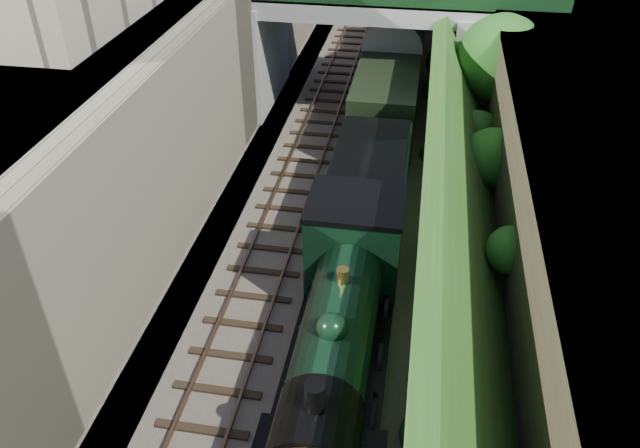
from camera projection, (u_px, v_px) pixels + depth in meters
The scene contains 12 objects.
trackbed at pixel (357, 142), 29.35m from camera, with size 10.00×90.00×0.20m, color #473F38.
retaining_wall at pixel (239, 66), 28.15m from camera, with size 1.00×90.00×7.00m, color #756B56.
street_plateau_left at pixel (165, 61), 28.64m from camera, with size 6.00×90.00×7.00m, color #262628.
street_plateau_right at pixel (583, 96), 26.30m from camera, with size 8.00×90.00×6.25m, color #262628.
embankment_slope at pixel (471, 90), 27.89m from camera, with size 4.16×90.00×6.36m.
track_left at pixel (315, 136), 29.54m from camera, with size 2.50×90.00×0.20m.
track_right at pixel (382, 142), 29.10m from camera, with size 2.50×90.00×0.20m.
road_bridge at pixel (389, 32), 30.15m from camera, with size 16.00×6.40×7.25m.
tree at pixel (503, 61), 25.43m from camera, with size 3.60×3.80×6.60m.
locomotive at pixel (341, 324), 16.90m from camera, with size 3.10×10.22×3.83m.
tender at pixel (369, 191), 22.99m from camera, with size 2.70×6.00×3.05m.
coach_front at pixel (394, 59), 32.89m from camera, with size 2.90×18.00×3.70m.
Camera 1 is at (2.71, -6.13, 13.85)m, focal length 35.00 mm.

